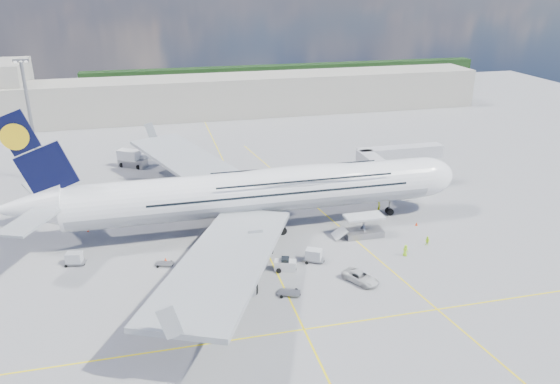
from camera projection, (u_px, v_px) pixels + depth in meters
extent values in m
plane|color=gray|center=(268.00, 255.00, 85.49)|extent=(300.00, 300.00, 0.00)
cube|color=yellow|center=(268.00, 255.00, 85.49)|extent=(0.25, 220.00, 0.01)
cube|color=yellow|center=(304.00, 329.00, 67.43)|extent=(120.00, 0.25, 0.01)
cube|color=yellow|center=(332.00, 220.00, 97.65)|extent=(14.16, 99.06, 0.01)
cylinder|color=white|center=(255.00, 192.00, 92.03)|extent=(62.00, 7.20, 7.20)
cylinder|color=#9EA0A5|center=(255.00, 193.00, 92.09)|extent=(60.76, 7.13, 7.13)
ellipsoid|color=white|center=(301.00, 177.00, 93.09)|extent=(36.00, 6.84, 3.76)
ellipsoid|color=white|center=(422.00, 177.00, 98.94)|extent=(11.52, 7.20, 7.20)
ellipsoid|color=black|center=(439.00, 172.00, 99.44)|extent=(3.84, 4.16, 1.44)
cone|color=white|center=(29.00, 207.00, 83.82)|extent=(10.00, 6.84, 6.84)
cube|color=black|center=(33.00, 152.00, 81.04)|extent=(11.02, 0.46, 14.61)
cylinder|color=yellow|center=(15.00, 136.00, 79.66)|extent=(4.00, 0.60, 4.00)
cube|color=#999EA3|center=(196.00, 165.00, 108.75)|extent=(25.49, 39.15, 3.35)
cube|color=#999EA3|center=(226.00, 259.00, 72.62)|extent=(25.49, 39.15, 3.35)
cylinder|color=#B7BABF|center=(227.00, 188.00, 103.97)|extent=(5.20, 3.50, 3.50)
cylinder|color=#B7BABF|center=(198.00, 172.00, 112.45)|extent=(5.20, 3.50, 3.50)
cylinder|color=#B7BABF|center=(252.00, 246.00, 81.39)|extent=(5.20, 3.50, 3.50)
cylinder|color=#B7BABF|center=(234.00, 286.00, 70.91)|extent=(5.20, 3.50, 3.50)
cylinder|color=gray|center=(390.00, 203.00, 99.29)|extent=(0.44, 0.44, 3.80)
cylinder|color=black|center=(389.00, 211.00, 99.86)|extent=(1.30, 0.90, 1.30)
cylinder|color=gray|center=(255.00, 217.00, 93.72)|extent=(0.56, 0.56, 3.80)
cylinder|color=black|center=(252.00, 217.00, 97.14)|extent=(1.50, 0.90, 1.50)
cube|color=#B7B7BC|center=(373.00, 163.00, 105.26)|extent=(3.00, 10.00, 2.60)
cube|color=#B7B7BC|center=(400.00, 153.00, 111.56)|extent=(18.00, 3.00, 2.60)
cylinder|color=gray|center=(375.00, 175.00, 109.72)|extent=(0.80, 0.80, 7.10)
cylinder|color=black|center=(374.00, 189.00, 110.86)|extent=(0.90, 0.80, 0.90)
cylinder|color=gray|center=(434.00, 166.00, 114.65)|extent=(1.00, 1.00, 7.10)
cube|color=gray|center=(432.00, 180.00, 115.80)|extent=(2.00, 2.00, 0.80)
cylinder|color=#B7B7BC|center=(381.00, 170.00, 101.83)|extent=(3.60, 3.60, 2.80)
cube|color=silver|center=(364.00, 217.00, 90.62)|extent=(6.50, 3.20, 0.35)
cube|color=gray|center=(363.00, 233.00, 91.70)|extent=(6.50, 3.20, 1.10)
cube|color=gray|center=(364.00, 225.00, 91.15)|extent=(0.22, 1.99, 3.00)
cylinder|color=black|center=(351.00, 238.00, 90.11)|extent=(0.70, 0.30, 0.70)
cube|color=silver|center=(340.00, 233.00, 90.60)|extent=(2.16, 2.60, 1.60)
cylinder|color=gray|center=(31.00, 123.00, 112.64)|extent=(0.70, 0.70, 25.00)
cube|color=gray|center=(21.00, 61.00, 107.98)|extent=(3.00, 0.40, 0.60)
cube|color=#B2AD9E|center=(201.00, 97.00, 169.10)|extent=(180.00, 16.00, 12.00)
cube|color=#193814|center=(289.00, 75.00, 219.39)|extent=(160.00, 6.00, 8.00)
cube|color=gray|center=(202.00, 271.00, 80.26)|extent=(2.68, 1.56, 0.16)
cylinder|color=black|center=(196.00, 274.00, 79.61)|extent=(0.38, 0.16, 0.38)
cylinder|color=black|center=(209.00, 269.00, 81.01)|extent=(0.38, 0.16, 0.38)
cube|color=gray|center=(165.00, 264.00, 82.31)|extent=(2.93, 2.16, 0.16)
cylinder|color=black|center=(158.00, 267.00, 81.65)|extent=(0.38, 0.16, 0.38)
cylinder|color=black|center=(171.00, 262.00, 83.06)|extent=(0.38, 0.16, 0.38)
cube|color=gray|center=(248.00, 280.00, 77.74)|extent=(2.95, 2.23, 0.16)
cylinder|color=black|center=(241.00, 284.00, 77.07)|extent=(0.39, 0.16, 0.39)
cylinder|color=black|center=(255.00, 278.00, 78.49)|extent=(0.39, 0.16, 0.39)
cube|color=silver|center=(248.00, 276.00, 77.48)|extent=(2.27, 1.91, 1.31)
cube|color=gray|center=(75.00, 262.00, 82.53)|extent=(3.41, 2.32, 0.19)
cylinder|color=black|center=(66.00, 266.00, 81.73)|extent=(0.46, 0.19, 0.46)
cylinder|color=black|center=(84.00, 260.00, 83.42)|extent=(0.46, 0.19, 0.46)
cube|color=silver|center=(74.00, 258.00, 82.22)|extent=(2.58, 2.03, 1.56)
cube|color=gray|center=(314.00, 259.00, 83.43)|extent=(3.64, 3.07, 0.19)
cylinder|color=black|center=(307.00, 263.00, 82.61)|extent=(0.47, 0.19, 0.47)
cylinder|color=black|center=(320.00, 257.00, 84.35)|extent=(0.47, 0.19, 0.47)
cube|color=silver|center=(314.00, 254.00, 83.11)|extent=(2.84, 2.56, 1.61)
cube|color=gray|center=(289.00, 293.00, 74.64)|extent=(3.46, 2.75, 0.18)
cylinder|color=black|center=(281.00, 297.00, 73.86)|extent=(0.45, 0.18, 0.45)
cylinder|color=black|center=(296.00, 290.00, 75.51)|extent=(0.45, 0.18, 0.45)
cube|color=silver|center=(285.00, 265.00, 80.81)|extent=(3.52, 2.41, 1.49)
cube|color=black|center=(285.00, 260.00, 80.47)|extent=(1.52, 1.66, 0.57)
cylinder|color=black|center=(279.00, 271.00, 80.14)|extent=(0.74, 0.29, 0.74)
cylinder|color=black|center=(292.00, 265.00, 81.80)|extent=(0.74, 0.29, 0.74)
cube|color=gray|center=(173.00, 207.00, 101.23)|extent=(5.97, 3.57, 1.73)
cube|color=silver|center=(169.00, 199.00, 100.49)|extent=(4.59, 3.24, 1.90)
cube|color=silver|center=(184.00, 202.00, 101.42)|extent=(2.05, 2.34, 1.38)
cube|color=black|center=(188.00, 201.00, 101.49)|extent=(0.61, 1.69, 0.78)
cylinder|color=black|center=(184.00, 210.00, 100.90)|extent=(0.95, 0.30, 0.95)
cylinder|color=black|center=(163.00, 208.00, 101.84)|extent=(0.95, 0.30, 0.95)
cube|color=#FD3B0D|center=(169.00, 202.00, 100.71)|extent=(4.64, 3.29, 0.43)
cube|color=gray|center=(133.00, 163.00, 124.92)|extent=(6.85, 5.67, 2.03)
cube|color=silver|center=(129.00, 155.00, 124.05)|extent=(5.47, 4.80, 2.23)
cube|color=silver|center=(144.00, 158.00, 125.15)|extent=(2.81, 2.96, 1.62)
cube|color=black|center=(147.00, 157.00, 125.23)|extent=(1.25, 1.78, 0.91)
cylinder|color=black|center=(143.00, 165.00, 124.53)|extent=(1.12, 0.36, 1.12)
cylinder|color=black|center=(123.00, 164.00, 125.64)|extent=(1.12, 0.36, 1.12)
imported|color=silver|center=(361.00, 277.00, 77.63)|extent=(4.98, 6.07, 1.54)
imported|color=#DEF119|center=(379.00, 207.00, 100.93)|extent=(0.86, 0.84, 2.00)
imported|color=#C6FF1A|center=(427.00, 241.00, 88.17)|extent=(0.95, 1.00, 1.64)
imported|color=#B1F019|center=(202.00, 249.00, 85.55)|extent=(0.59, 1.09, 1.76)
imported|color=#B2FF1A|center=(405.00, 250.00, 84.88)|extent=(0.99, 1.10, 1.89)
imported|color=#BAFF1A|center=(220.00, 286.00, 75.35)|extent=(1.25, 1.01, 1.69)
cone|color=#FD3B0D|center=(416.00, 224.00, 95.57)|extent=(0.48, 0.48, 0.62)
cube|color=#FD3B0D|center=(416.00, 225.00, 95.67)|extent=(0.42, 0.42, 0.03)
cone|color=#FD3B0D|center=(160.00, 208.00, 102.08)|extent=(0.39, 0.39, 0.50)
cube|color=#FD3B0D|center=(160.00, 210.00, 102.17)|extent=(0.34, 0.34, 0.03)
cone|color=#FD3B0D|center=(188.00, 191.00, 110.05)|extent=(0.49, 0.49, 0.62)
cube|color=#FD3B0D|center=(188.00, 193.00, 110.16)|extent=(0.42, 0.42, 0.03)
cone|color=#FD3B0D|center=(166.00, 259.00, 83.48)|extent=(0.49, 0.49, 0.62)
cube|color=#FD3B0D|center=(166.00, 261.00, 83.59)|extent=(0.42, 0.42, 0.03)
cone|color=#FD3B0D|center=(165.00, 293.00, 74.64)|extent=(0.46, 0.46, 0.58)
cube|color=#FD3B0D|center=(165.00, 295.00, 74.74)|extent=(0.40, 0.40, 0.03)
cone|color=#FD3B0D|center=(88.00, 230.00, 93.32)|extent=(0.39, 0.39, 0.49)
cube|color=#FD3B0D|center=(88.00, 231.00, 93.41)|extent=(0.33, 0.33, 0.03)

